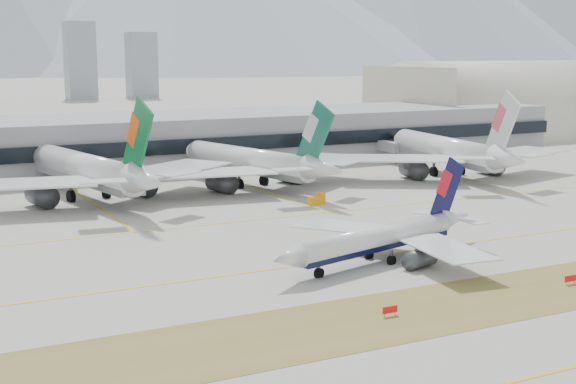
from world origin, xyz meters
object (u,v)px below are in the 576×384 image
terminal (135,142)px  widebody_cathay (254,163)px  widebody_eva (90,172)px  hangar (496,136)px  widebody_china_air (450,152)px  taxiing_airliner (384,238)px

terminal → widebody_cathay: bearing=-71.5°
widebody_eva → terminal: widebody_eva is taller
widebody_cathay → hangar: (138.33, 68.53, -5.98)m
widebody_cathay → terminal: 51.04m
widebody_china_air → hangar: (83.21, 76.01, -6.44)m
taxiing_airliner → widebody_eva: (-29.29, 75.11, 2.87)m
taxiing_airliner → widebody_china_air: size_ratio=0.67×
widebody_china_air → terminal: widebody_china_air is taller
terminal → taxiing_airliner: bearing=-87.8°
terminal → hangar: bearing=7.4°
widebody_cathay → taxiing_airliner: bearing=157.9°
widebody_eva → terminal: 54.00m
widebody_cathay → terminal: size_ratio=0.22×
widebody_china_air → terminal: 90.61m
widebody_cathay → hangar: hangar is taller
widebody_eva → taxiing_airliner: bearing=-168.8°
widebody_cathay → widebody_china_air: bearing=-111.1°
widebody_china_air → terminal: size_ratio=0.25×
taxiing_airliner → widebody_eva: widebody_eva is taller
widebody_cathay → widebody_china_air: size_ratio=0.91×
widebody_eva → widebody_china_air: widebody_eva is taller
taxiing_airliner → widebody_china_air: widebody_china_air is taller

